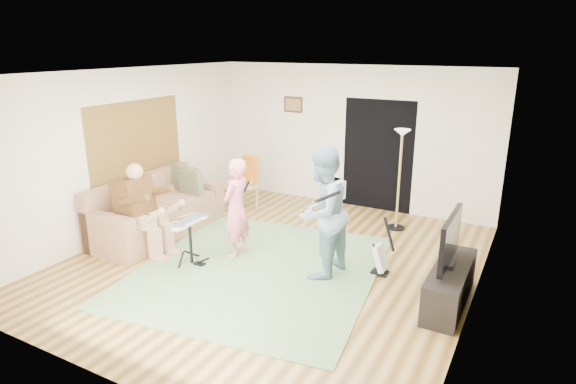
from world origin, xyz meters
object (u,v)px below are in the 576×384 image
(singer, at_px, (236,208))
(guitarist, at_px, (322,213))
(sofa, at_px, (155,215))
(torchiere_lamp, at_px, (400,162))
(dining_chair, at_px, (244,191))
(television, at_px, (450,239))
(tv_cabinet, at_px, (450,285))
(drum_kit, at_px, (191,244))
(guitar_spare, at_px, (381,258))

(singer, distance_m, guitarist, 1.39)
(sofa, relative_size, torchiere_lamp, 1.36)
(sofa, distance_m, torchiere_lamp, 4.20)
(dining_chair, distance_m, television, 4.51)
(tv_cabinet, distance_m, television, 0.60)
(drum_kit, height_order, guitar_spare, guitar_spare)
(guitarist, xyz_separation_m, dining_chair, (-2.45, 1.82, -0.54))
(singer, distance_m, television, 3.04)
(singer, height_order, torchiere_lamp, torchiere_lamp)
(drum_kit, xyz_separation_m, guitarist, (1.79, 0.58, 0.60))
(tv_cabinet, relative_size, television, 1.35)
(dining_chair, distance_m, tv_cabinet, 4.53)
(torchiere_lamp, bearing_deg, guitarist, -100.74)
(drum_kit, bearing_deg, tv_cabinet, 10.02)
(sofa, bearing_deg, television, -0.38)
(torchiere_lamp, xyz_separation_m, dining_chair, (-2.87, -0.39, -0.82))
(drum_kit, relative_size, guitar_spare, 0.82)
(guitar_spare, xyz_separation_m, torchiere_lamp, (-0.31, 1.80, 0.94))
(sofa, bearing_deg, tv_cabinet, -0.38)
(guitarist, height_order, tv_cabinet, guitarist)
(television, bearing_deg, drum_kit, -169.84)
(drum_kit, distance_m, dining_chair, 2.50)
(dining_chair, bearing_deg, tv_cabinet, -3.61)
(guitar_spare, xyz_separation_m, dining_chair, (-3.18, 1.41, 0.12))
(tv_cabinet, bearing_deg, singer, -179.13)
(singer, relative_size, dining_chair, 1.46)
(guitarist, height_order, torchiere_lamp, guitarist)
(guitarist, relative_size, dining_chair, 1.77)
(torchiere_lamp, bearing_deg, singer, -129.00)
(guitarist, bearing_deg, guitar_spare, 127.24)
(drum_kit, height_order, singer, singer)
(television, bearing_deg, torchiere_lamp, 119.79)
(drum_kit, relative_size, guitarist, 0.38)
(guitarist, bearing_deg, singer, -81.56)
(singer, bearing_deg, drum_kit, -38.12)
(guitar_spare, distance_m, dining_chair, 3.48)
(sofa, height_order, guitarist, guitarist)
(sofa, bearing_deg, guitarist, -1.24)
(drum_kit, distance_m, guitar_spare, 2.71)
(drum_kit, height_order, tv_cabinet, drum_kit)
(sofa, height_order, drum_kit, sofa)
(guitar_spare, bearing_deg, torchiere_lamp, 99.80)
(singer, bearing_deg, television, 88.39)
(singer, bearing_deg, dining_chair, -152.15)
(sofa, distance_m, guitar_spare, 3.84)
(drum_kit, height_order, torchiere_lamp, torchiere_lamp)
(drum_kit, relative_size, television, 0.67)
(television, bearing_deg, dining_chair, 156.53)
(sofa, xyz_separation_m, drum_kit, (1.30, -0.65, -0.01))
(guitarist, bearing_deg, tv_cabinet, 99.12)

